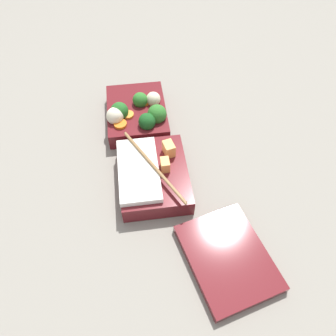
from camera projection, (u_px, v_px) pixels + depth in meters
name	position (u px, v px, depth m)	size (l,w,h in m)	color
ground_plane	(150.00, 149.00, 0.73)	(3.00, 3.00, 0.00)	gray
bento_tray_vegetable	(137.00, 113.00, 0.76)	(0.18, 0.14, 0.07)	maroon
bento_tray_rice	(152.00, 175.00, 0.66)	(0.19, 0.14, 0.07)	maroon
bento_lid	(228.00, 257.00, 0.57)	(0.17, 0.13, 0.02)	maroon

